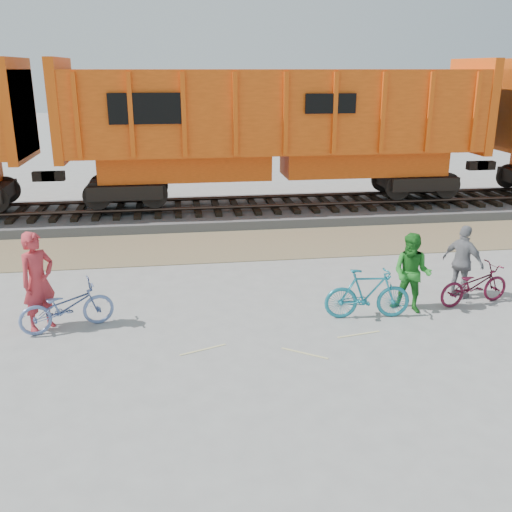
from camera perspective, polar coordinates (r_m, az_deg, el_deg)
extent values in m
plane|color=#9E9E99|center=(11.34, -0.45, -7.18)|extent=(120.00, 120.00, 0.00)
cube|color=#8B7556|center=(16.44, -3.05, 1.04)|extent=(120.00, 3.00, 0.02)
cube|color=slate|center=(19.76, -4.00, 4.40)|extent=(120.00, 4.00, 0.30)
cube|color=black|center=(20.32, -22.66, 4.02)|extent=(0.22, 2.60, 0.12)
cube|color=black|center=(19.72, -4.02, 4.99)|extent=(0.22, 2.60, 0.12)
cube|color=black|center=(21.19, 13.87, 5.44)|extent=(0.22, 2.60, 0.12)
cylinder|color=#382821|center=(18.99, -3.86, 4.86)|extent=(120.00, 0.12, 0.12)
cylinder|color=#382821|center=(20.39, -4.18, 5.78)|extent=(120.00, 0.12, 0.12)
cube|color=#DB4F0D|center=(19.75, -22.58, 13.35)|extent=(0.30, 3.06, 3.10)
cube|color=black|center=(19.85, 2.00, 6.83)|extent=(11.20, 2.20, 0.80)
cube|color=#ED5910|center=(19.70, 2.03, 9.26)|extent=(11.76, 1.65, 0.90)
cube|color=#ED5910|center=(19.50, 2.08, 14.34)|extent=(14.00, 3.00, 2.60)
cube|color=#DB4F0D|center=(19.48, -18.78, 13.71)|extent=(0.30, 3.06, 3.10)
cube|color=#DB4F0D|center=(21.78, 20.68, 13.90)|extent=(0.30, 3.06, 3.10)
cube|color=black|center=(17.62, -10.95, 14.27)|extent=(2.20, 0.04, 0.90)
cube|color=#DB4F0D|center=(22.42, 23.69, 13.65)|extent=(0.30, 3.06, 3.10)
imported|color=#647BB2|center=(11.69, -18.40, -4.82)|extent=(1.90, 1.17, 0.94)
imported|color=teal|center=(11.78, 11.09, -3.72)|extent=(1.79, 0.64, 1.05)
imported|color=#520F24|center=(13.14, 20.98, -2.69)|extent=(1.77, 0.90, 0.89)
imported|color=#B52E35|center=(11.71, -20.98, -2.39)|extent=(0.83, 0.85, 1.97)
imported|color=#217823|center=(12.20, 15.32, -1.67)|extent=(1.04, 1.01, 1.69)
imported|color=gray|center=(13.30, 19.98, -0.58)|extent=(0.86, 1.03, 1.65)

